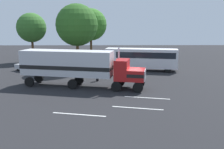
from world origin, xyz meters
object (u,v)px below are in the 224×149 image
Objects in this scene: semi_truck at (76,65)px; parked_car at (30,66)px; parked_bus at (141,57)px; tree_center at (77,25)px; tree_left at (91,25)px; tree_right at (31,28)px; person_bystander at (97,74)px.

semi_truck reaches higher than parked_car.
parked_car is at bearing -179.13° from parked_bus.
tree_left is at bearing 81.19° from tree_center.
parked_car is 9.66m from tree_center.
tree_left is (8.83, 10.23, 6.26)m from parked_car.
parked_car is at bearing -130.82° from tree_left.
semi_truck is 1.55× the size of tree_right.
person_bystander is at bearing -66.68° from tree_center.
semi_truck is 3.92m from person_bystander.
semi_truck is 13.37m from parked_bus.
tree_left is at bearing 130.31° from parked_bus.
tree_center reaches higher than parked_car.
semi_truck is 13.17m from parked_car.
tree_left is at bearing 49.18° from parked_car.
tree_center is 12.88m from tree_right.
person_bystander is 18.47m from tree_left.
parked_car is at bearing -173.58° from tree_center.
person_bystander is 10.54m from tree_center.
tree_center is at bearing -98.81° from tree_left.
tree_center reaches higher than parked_bus.
parked_bus is 2.38× the size of parked_car.
tree_left is at bearing 96.44° from person_bystander.
parked_bus is 13.99m from tree_left.
tree_right is (-13.03, 16.45, 5.60)m from person_bystander.
tree_right is at bearing 128.39° from person_bystander.
person_bystander is at bearing -33.26° from parked_car.
parked_bus is (8.72, 10.12, -0.46)m from semi_truck.
tree_right reaches higher than semi_truck.
tree_left is (0.27, 20.09, 4.54)m from semi_truck.
parked_car is (-17.28, -0.26, -1.26)m from parked_bus.
tree_left is at bearing 4.40° from tree_right.
person_bystander is at bearing 51.49° from semi_truck.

